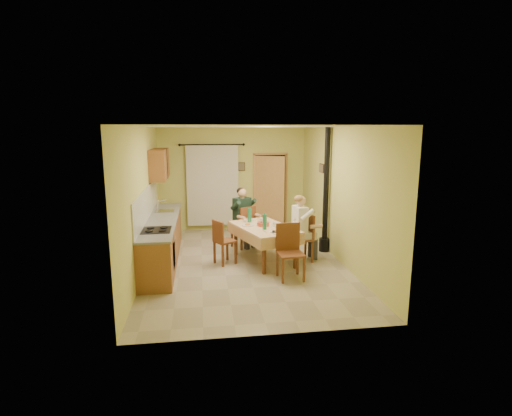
{
  "coord_description": "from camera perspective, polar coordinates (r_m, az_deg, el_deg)",
  "views": [
    {
      "loc": [
        -0.87,
        -7.92,
        2.74
      ],
      "look_at": [
        0.25,
        0.1,
        1.15
      ],
      "focal_mm": 28.0,
      "sensor_mm": 36.0,
      "label": 1
    }
  ],
  "objects": [
    {
      "name": "kitchen_run",
      "position": [
        8.66,
        -13.25,
        -4.31
      ],
      "size": [
        0.64,
        3.64,
        1.56
      ],
      "color": "brown",
      "rests_on": "ground"
    },
    {
      "name": "picture_right",
      "position": [
        9.59,
        9.36,
        5.64
      ],
      "size": [
        0.03,
        0.31,
        0.21
      ],
      "primitive_type": "cube",
      "color": "brown",
      "rests_on": "room_shell"
    },
    {
      "name": "curtain",
      "position": [
        10.92,
        -6.2,
        3.27
      ],
      "size": [
        1.7,
        0.07,
        2.22
      ],
      "color": "black",
      "rests_on": "ground"
    },
    {
      "name": "chair_near",
      "position": [
        7.53,
        4.92,
        -7.89
      ],
      "size": [
        0.49,
        0.49,
        1.03
      ],
      "rotation": [
        0.0,
        0.0,
        3.2
      ],
      "color": "brown",
      "rests_on": "ground"
    },
    {
      "name": "floor",
      "position": [
        8.42,
        -1.61,
        -7.88
      ],
      "size": [
        4.0,
        6.0,
        0.01
      ],
      "primitive_type": "cube",
      "color": "tan",
      "rests_on": "ground"
    },
    {
      "name": "man_far",
      "position": [
        9.33,
        -1.89,
        -0.39
      ],
      "size": [
        0.65,
        0.63,
        1.39
      ],
      "rotation": [
        0.0,
        0.0,
        0.55
      ],
      "color": "#192D23",
      "rests_on": "chair_far"
    },
    {
      "name": "doorway",
      "position": [
        11.1,
        2.01,
        2.36
      ],
      "size": [
        0.96,
        0.39,
        2.15
      ],
      "color": "black",
      "rests_on": "ground"
    },
    {
      "name": "stove_flue",
      "position": [
        9.12,
        9.89,
        0.1
      ],
      "size": [
        0.24,
        0.24,
        2.8
      ],
      "color": "black",
      "rests_on": "ground"
    },
    {
      "name": "picture_back",
      "position": [
        10.99,
        -2.07,
        5.93
      ],
      "size": [
        0.19,
        0.03,
        0.23
      ],
      "primitive_type": "cube",
      "color": "black",
      "rests_on": "room_shell"
    },
    {
      "name": "room_shell",
      "position": [
        8.02,
        -1.68,
        4.52
      ],
      "size": [
        4.04,
        6.04,
        2.82
      ],
      "color": "#D6D66E",
      "rests_on": "ground"
    },
    {
      "name": "chair_far",
      "position": [
        9.45,
        -1.82,
        -3.9
      ],
      "size": [
        0.6,
        0.6,
        1.0
      ],
      "rotation": [
        0.0,
        0.0,
        0.55
      ],
      "color": "brown",
      "rests_on": "ground"
    },
    {
      "name": "upper_cabinets",
      "position": [
        9.69,
        -13.63,
        6.13
      ],
      "size": [
        0.35,
        1.4,
        0.7
      ],
      "primitive_type": "cube",
      "color": "brown",
      "rests_on": "room_shell"
    },
    {
      "name": "man_right",
      "position": [
        8.39,
        6.49,
        -1.77
      ],
      "size": [
        0.51,
        0.62,
        1.39
      ],
      "rotation": [
        0.0,
        0.0,
        1.71
      ],
      "color": "silver",
      "rests_on": "chair_right"
    },
    {
      "name": "chair_right",
      "position": [
        8.55,
        6.5,
        -5.6
      ],
      "size": [
        0.49,
        0.49,
        1.0
      ],
      "rotation": [
        0.0,
        0.0,
        1.71
      ],
      "color": "brown",
      "rests_on": "ground"
    },
    {
      "name": "dining_table",
      "position": [
        8.43,
        1.16,
        -5.14
      ],
      "size": [
        1.45,
        1.85,
        0.76
      ],
      "rotation": [
        0.0,
        0.0,
        0.33
      ],
      "color": "tan",
      "rests_on": "ground"
    },
    {
      "name": "tableware",
      "position": [
        8.23,
        1.57,
        -2.34
      ],
      "size": [
        1.01,
        1.49,
        0.33
      ],
      "color": "white",
      "rests_on": "dining_table"
    },
    {
      "name": "chair_left",
      "position": [
        8.34,
        -4.53,
        -6.02
      ],
      "size": [
        0.51,
        0.51,
        0.93
      ],
      "rotation": [
        0.0,
        0.0,
        -1.05
      ],
      "color": "brown",
      "rests_on": "ground"
    }
  ]
}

